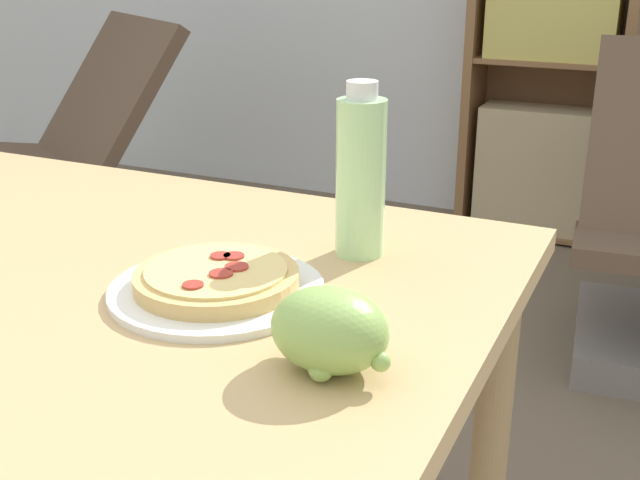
% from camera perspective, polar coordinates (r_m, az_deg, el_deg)
% --- Properties ---
extents(dining_table, '(1.19, 0.81, 0.74)m').
position_cam_1_polar(dining_table, '(1.20, -17.04, -5.82)').
color(dining_table, tan).
rests_on(dining_table, ground_plane).
extents(pizza_on_plate, '(0.27, 0.27, 0.04)m').
position_cam_1_polar(pizza_on_plate, '(1.00, -7.35, -3.04)').
color(pizza_on_plate, white).
rests_on(pizza_on_plate, dining_table).
extents(grape_bunch, '(0.13, 0.10, 0.09)m').
position_cam_1_polar(grape_bunch, '(0.81, 0.70, -6.45)').
color(grape_bunch, '#93BC5B').
rests_on(grape_bunch, dining_table).
extents(drink_bottle, '(0.07, 0.07, 0.24)m').
position_cam_1_polar(drink_bottle, '(1.09, 2.91, 4.61)').
color(drink_bottle, '#B7EAA3').
rests_on(drink_bottle, dining_table).
extents(lounge_chair_near, '(0.95, 1.01, 0.88)m').
position_cam_1_polar(lounge_chair_near, '(3.23, -17.18, 4.07)').
color(lounge_chair_near, slate).
rests_on(lounge_chair_near, ground_plane).
extents(bookshelf, '(0.62, 0.29, 1.42)m').
position_cam_1_polar(bookshelf, '(3.34, 15.94, 11.18)').
color(bookshelf, brown).
rests_on(bookshelf, ground_plane).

